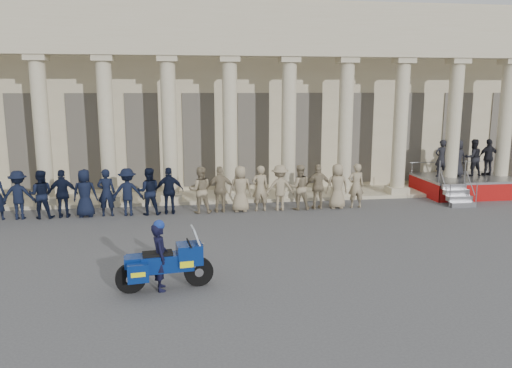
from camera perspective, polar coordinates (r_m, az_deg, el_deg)
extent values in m
plane|color=#47474A|center=(14.55, -5.17, -9.00)|extent=(90.00, 90.00, 0.00)
cube|color=#BFB18F|center=(28.69, -6.92, 9.85)|extent=(40.00, 10.00, 9.00)
cube|color=#BFB18F|center=(23.00, -6.32, -1.45)|extent=(40.00, 2.60, 0.15)
cube|color=#BFB18F|center=(21.77, -6.63, 15.64)|extent=(35.80, 1.00, 1.00)
cube|color=#BFB18F|center=(21.90, -6.69, 18.51)|extent=(35.80, 1.00, 1.20)
cube|color=#BFB18F|center=(22.93, -22.73, -1.69)|extent=(0.90, 0.90, 0.30)
cylinder|color=#BFB18F|center=(22.52, -23.27, 5.66)|extent=(0.64, 0.64, 5.60)
cube|color=#BFB18F|center=(22.50, -23.83, 13.08)|extent=(0.85, 0.85, 0.24)
cube|color=#BFB18F|center=(22.40, -16.29, -1.56)|extent=(0.90, 0.90, 0.30)
cylinder|color=#BFB18F|center=(21.99, -16.69, 5.98)|extent=(0.64, 0.64, 5.60)
cube|color=#BFB18F|center=(21.96, -17.11, 13.58)|extent=(0.85, 0.85, 0.24)
cube|color=#BFB18F|center=(22.17, -9.63, -1.40)|extent=(0.90, 0.90, 0.30)
cylinder|color=#BFB18F|center=(21.75, -9.87, 6.22)|extent=(0.64, 0.64, 5.60)
cube|color=#BFB18F|center=(21.73, -10.12, 13.92)|extent=(0.85, 0.85, 0.24)
cube|color=#BFB18F|center=(22.25, -2.92, -1.22)|extent=(0.90, 0.90, 0.30)
cylinder|color=#BFB18F|center=(21.83, -2.99, 6.38)|extent=(0.64, 0.64, 5.60)
cube|color=#BFB18F|center=(21.81, -3.07, 14.05)|extent=(0.85, 0.85, 0.24)
cube|color=#BFB18F|center=(22.62, 3.65, -1.03)|extent=(0.90, 0.90, 0.30)
cylinder|color=#BFB18F|center=(22.21, 3.75, 6.45)|extent=(0.64, 0.64, 5.60)
cube|color=#BFB18F|center=(22.19, 3.84, 13.99)|extent=(0.85, 0.85, 0.24)
cube|color=#BFB18F|center=(23.29, 9.93, -0.83)|extent=(0.90, 0.90, 0.30)
cylinder|color=#BFB18F|center=(22.89, 10.17, 6.43)|extent=(0.64, 0.64, 5.60)
cube|color=#BFB18F|center=(22.86, 10.42, 13.74)|extent=(0.85, 0.85, 0.24)
cube|color=#BFB18F|center=(24.21, 15.80, -0.64)|extent=(0.90, 0.90, 0.30)
cylinder|color=#BFB18F|center=(23.83, 16.16, 6.34)|extent=(0.64, 0.64, 5.60)
cube|color=#BFB18F|center=(23.80, 16.53, 13.36)|extent=(0.85, 0.85, 0.24)
cube|color=#BFB18F|center=(25.37, 21.18, -0.45)|extent=(0.90, 0.90, 0.30)
cylinder|color=#BFB18F|center=(25.00, 21.64, 6.19)|extent=(0.64, 0.64, 5.60)
cube|color=#BFB18F|center=(24.98, 22.11, 12.88)|extent=(0.85, 0.85, 0.24)
cube|color=#BFB18F|center=(26.73, 26.05, -0.28)|extent=(0.90, 0.90, 0.30)
cylinder|color=#BFB18F|center=(26.38, 26.58, 6.02)|extent=(0.64, 0.64, 5.60)
cube|color=#BFB18F|center=(26.36, 27.12, 12.34)|extent=(0.85, 0.85, 0.24)
cube|color=black|center=(24.87, -24.86, 4.32)|extent=(1.30, 0.12, 4.20)
cube|color=black|center=(24.25, -18.95, 4.59)|extent=(1.30, 0.12, 4.20)
cube|color=black|center=(23.90, -12.80, 4.82)|extent=(1.30, 0.12, 4.20)
cube|color=black|center=(23.83, -6.54, 5.00)|extent=(1.30, 0.12, 4.20)
cube|color=black|center=(24.04, -0.31, 5.12)|extent=(1.30, 0.12, 4.20)
cube|color=black|center=(24.52, 5.74, 5.17)|extent=(1.30, 0.12, 4.20)
cube|color=black|center=(25.27, 11.50, 5.18)|extent=(1.30, 0.12, 4.20)
cube|color=black|center=(26.25, 16.88, 5.13)|extent=(1.30, 0.12, 4.20)
cube|color=black|center=(27.45, 21.83, 5.05)|extent=(1.30, 0.12, 4.20)
cube|color=black|center=(28.83, 26.34, 4.94)|extent=(1.30, 0.12, 4.20)
imported|color=black|center=(21.10, -25.49, -1.14)|extent=(1.22, 0.70, 1.88)
imported|color=black|center=(20.87, -23.36, -1.09)|extent=(0.91, 0.71, 1.88)
imported|color=black|center=(20.67, -21.18, -1.05)|extent=(1.10, 0.46, 1.88)
imported|color=black|center=(20.50, -18.97, -0.99)|extent=(0.92, 0.60, 1.88)
imported|color=black|center=(20.36, -16.73, -0.94)|extent=(0.69, 0.45, 1.88)
imported|color=black|center=(20.25, -14.45, -0.89)|extent=(1.22, 0.70, 1.88)
imported|color=black|center=(20.18, -12.16, -0.83)|extent=(0.91, 0.71, 1.88)
imported|color=black|center=(20.13, -9.85, -0.77)|extent=(1.10, 0.46, 1.88)
imported|color=gray|center=(20.13, -6.40, -0.68)|extent=(0.91, 0.71, 1.88)
imported|color=gray|center=(20.17, -4.09, -0.62)|extent=(1.10, 0.46, 1.88)
imported|color=gray|center=(20.24, -1.79, -0.56)|extent=(0.92, 0.60, 1.88)
imported|color=gray|center=(20.34, 0.49, -0.49)|extent=(0.69, 0.45, 1.88)
imported|color=gray|center=(20.47, 2.74, -0.43)|extent=(1.22, 0.70, 1.88)
imported|color=gray|center=(20.64, 4.95, -0.37)|extent=(0.91, 0.71, 1.88)
imported|color=gray|center=(20.84, 7.13, -0.31)|extent=(1.10, 0.46, 1.88)
imported|color=gray|center=(21.06, 9.27, -0.25)|extent=(0.92, 0.60, 1.88)
imported|color=gray|center=(21.32, 11.36, -0.19)|extent=(0.69, 0.45, 1.88)
cube|color=gray|center=(25.56, 22.86, 0.67)|extent=(4.25, 3.04, 0.10)
cube|color=maroon|center=(24.39, 24.58, -0.94)|extent=(4.25, 0.04, 0.76)
cube|color=maroon|center=(24.62, 18.58, -0.41)|extent=(0.04, 3.04, 0.76)
cube|color=maroon|center=(26.77, 26.67, -0.15)|extent=(0.04, 3.04, 0.76)
cube|color=gray|center=(22.88, 22.53, -2.20)|extent=(1.10, 0.28, 0.22)
cube|color=gray|center=(23.07, 22.22, -1.52)|extent=(1.10, 0.28, 0.22)
cube|color=gray|center=(23.27, 21.91, -0.86)|extent=(1.10, 0.28, 0.22)
cube|color=gray|center=(23.46, 21.61, -0.21)|extent=(1.10, 0.28, 0.22)
cylinder|color=gray|center=(26.73, 21.35, 2.38)|extent=(4.25, 0.04, 0.04)
imported|color=black|center=(25.01, 20.42, 2.78)|extent=(0.64, 0.42, 1.75)
imported|color=black|center=(25.40, 22.01, 2.78)|extent=(0.85, 0.56, 1.75)
imported|color=black|center=(25.81, 23.55, 2.79)|extent=(0.85, 0.66, 1.75)
imported|color=black|center=(26.23, 25.04, 2.79)|extent=(1.02, 0.43, 1.75)
cylinder|color=black|center=(12.89, -6.57, -9.91)|extent=(0.75, 0.25, 0.74)
cylinder|color=black|center=(12.76, -14.13, -10.40)|extent=(0.75, 0.25, 0.74)
cube|color=navy|center=(12.69, -10.12, -8.80)|extent=(1.33, 0.64, 0.42)
cube|color=navy|center=(12.70, -7.62, -7.87)|extent=(0.69, 0.66, 0.50)
cube|color=silver|center=(12.78, -7.59, -8.96)|extent=(0.29, 0.36, 0.13)
cube|color=#B2BFCC|center=(12.61, -6.81, -6.17)|extent=(0.30, 0.54, 0.60)
cube|color=black|center=(12.61, -11.18, -7.90)|extent=(0.77, 0.47, 0.11)
cube|color=navy|center=(12.62, -13.96, -8.64)|extent=(0.44, 0.43, 0.25)
cube|color=navy|center=(12.35, -13.34, -9.88)|extent=(0.53, 0.31, 0.45)
cube|color=#F7F80D|center=(12.35, -13.34, -9.88)|extent=(0.37, 0.31, 0.11)
cube|color=navy|center=(13.02, -13.49, -8.80)|extent=(0.53, 0.31, 0.45)
cube|color=#F7F80D|center=(13.02, -13.49, -8.80)|extent=(0.37, 0.31, 0.11)
cylinder|color=silver|center=(13.03, -12.67, -10.04)|extent=(0.68, 0.20, 0.11)
cylinder|color=black|center=(12.61, -7.65, -6.71)|extent=(0.14, 0.78, 0.04)
imported|color=black|center=(12.63, -10.91, -8.16)|extent=(0.49, 0.67, 1.70)
sphere|color=navy|center=(12.40, -11.04, -4.66)|extent=(0.28, 0.28, 0.28)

